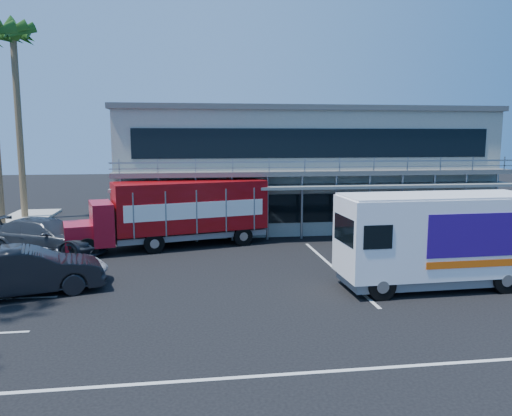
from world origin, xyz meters
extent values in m
plane|color=black|center=(0.00, 0.00, 0.00)|extent=(120.00, 120.00, 0.00)
cube|color=gray|center=(3.00, 15.00, 3.50)|extent=(22.00, 10.00, 7.00)
cube|color=#515454|center=(3.00, 15.00, 7.15)|extent=(22.40, 10.40, 0.30)
cube|color=#515454|center=(3.00, 9.40, 3.60)|extent=(22.00, 1.20, 0.25)
cube|color=gray|center=(3.00, 8.85, 4.10)|extent=(22.00, 0.08, 0.90)
cube|color=slate|center=(3.00, 9.10, 2.90)|extent=(22.00, 1.80, 0.15)
cube|color=black|center=(3.00, 9.98, 1.60)|extent=(20.00, 0.06, 1.60)
cube|color=black|center=(3.00, 9.98, 5.20)|extent=(20.00, 0.06, 1.60)
cylinder|color=brown|center=(-15.10, 18.50, 6.00)|extent=(0.44, 0.44, 12.00)
sphere|color=#234413|center=(-15.10, 18.50, 12.20)|extent=(1.10, 1.10, 1.10)
cube|color=maroon|center=(-9.24, 7.15, 0.95)|extent=(1.82, 2.40, 1.14)
cube|color=maroon|center=(-8.23, 7.41, 1.47)|extent=(1.51, 2.54, 1.99)
cube|color=black|center=(-8.23, 7.41, 2.04)|extent=(0.55, 1.97, 0.66)
cube|color=maroon|center=(-4.00, 8.50, 2.09)|extent=(7.95, 4.19, 2.47)
cube|color=slate|center=(-4.00, 8.50, 0.62)|extent=(7.86, 3.84, 0.28)
cube|color=white|center=(-3.70, 7.34, 1.99)|extent=(6.78, 1.77, 0.81)
cube|color=white|center=(-4.30, 9.66, 1.99)|extent=(6.78, 1.77, 0.81)
cylinder|color=black|center=(-8.71, 6.21, 0.49)|extent=(1.03, 0.52, 0.99)
cylinder|color=black|center=(-9.23, 8.24, 0.49)|extent=(1.03, 0.52, 0.99)
cylinder|color=black|center=(-5.76, 6.97, 0.49)|extent=(1.03, 0.52, 0.99)
cylinder|color=black|center=(-6.28, 8.99, 0.49)|extent=(1.03, 0.52, 0.99)
cylinder|color=black|center=(-1.35, 8.10, 0.49)|extent=(1.03, 0.52, 0.99)
cylinder|color=black|center=(-1.87, 10.13, 0.49)|extent=(1.03, 0.52, 0.99)
cube|color=white|center=(4.89, 0.01, 1.99)|extent=(7.19, 2.63, 2.85)
cube|color=slate|center=(4.89, 0.01, 0.41)|extent=(6.90, 2.37, 0.36)
cube|color=black|center=(1.35, -0.08, 2.29)|extent=(0.11, 2.01, 0.97)
cube|color=white|center=(4.89, 0.01, 3.44)|extent=(7.05, 2.57, 0.08)
cube|color=#2D0C6F|center=(5.74, -1.21, 2.19)|extent=(3.67, 0.12, 1.53)
cube|color=#2D0C6F|center=(5.68, 1.27, 2.19)|extent=(3.67, 0.12, 1.53)
cube|color=#F2590C|center=(5.74, -1.21, 1.17)|extent=(3.67, 0.11, 0.25)
cylinder|color=black|center=(2.38, -1.14, 0.49)|extent=(0.98, 0.30, 0.98)
cylinder|color=black|center=(2.32, 1.02, 0.49)|extent=(0.98, 0.30, 0.98)
cylinder|color=black|center=(7.06, -1.02, 0.49)|extent=(0.98, 0.30, 0.98)
cylinder|color=black|center=(7.01, 1.14, 0.49)|extent=(0.98, 0.30, 0.98)
imported|color=black|center=(-9.84, 1.20, 0.86)|extent=(5.50, 3.21, 1.71)
imported|color=white|center=(-9.74, 2.41, 0.69)|extent=(5.09, 2.60, 1.38)
imported|color=#272D35|center=(-10.85, 7.60, 0.85)|extent=(6.34, 4.19, 1.71)
imported|color=slate|center=(-12.50, 9.56, 0.67)|extent=(4.26, 3.04, 1.35)
camera|label=1|loc=(-4.20, -16.89, 5.58)|focal=35.00mm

